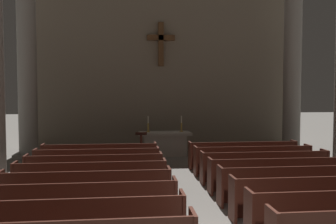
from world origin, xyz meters
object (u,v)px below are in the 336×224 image
(pew_right_row_3, at_px, (319,196))
(candlestick_right, at_px, (181,127))
(pew_left_row_3, at_px, (81,204))
(column_left_third, at_px, (27,66))
(pew_right_row_6, at_px, (265,166))
(pew_right_row_4, at_px, (297,184))
(column_right_third, at_px, (292,67))
(pew_left_row_4, at_px, (87,190))
(pew_right_row_8, at_px, (243,154))
(pew_left_row_2, at_px, (73,223))
(altar, at_px, (165,143))
(lectern, at_px, (141,147))
(pew_left_row_5, at_px, (91,179))
(pew_left_row_6, at_px, (95,170))
(pew_right_row_5, at_px, (279,174))
(candlestick_left, at_px, (148,127))
(pew_left_row_7, at_px, (98,163))
(pew_right_row_7, at_px, (253,160))
(pew_left_row_8, at_px, (100,157))

(pew_right_row_3, height_order, candlestick_right, candlestick_right)
(pew_left_row_3, distance_m, column_left_third, 9.33)
(pew_right_row_3, distance_m, pew_right_row_6, 3.23)
(pew_right_row_4, distance_m, column_right_third, 8.40)
(column_left_third, distance_m, candlestick_right, 6.74)
(pew_left_row_4, xyz_separation_m, pew_right_row_8, (5.01, 4.31, 0.00))
(pew_left_row_2, distance_m, altar, 9.57)
(pew_right_row_3, relative_size, lectern, 3.34)
(column_right_third, bearing_deg, altar, -179.67)
(pew_left_row_5, relative_size, pew_left_row_6, 1.00)
(pew_right_row_5, distance_m, column_left_third, 10.58)
(pew_left_row_4, bearing_deg, candlestick_left, 75.71)
(pew_left_row_6, height_order, pew_left_row_7, same)
(pew_left_row_5, xyz_separation_m, lectern, (1.46, 4.80, 0.07))
(pew_left_row_6, relative_size, column_right_third, 0.50)
(pew_right_row_4, bearing_deg, pew_left_row_7, 147.18)
(pew_left_row_7, height_order, pew_right_row_4, same)
(pew_right_row_4, height_order, column_left_third, column_left_third)
(pew_right_row_7, relative_size, lectern, 3.34)
(pew_left_row_5, bearing_deg, candlestick_left, 73.28)
(pew_right_row_3, height_order, candlestick_left, candlestick_left)
(pew_right_row_5, distance_m, pew_right_row_8, 3.23)
(pew_left_row_4, distance_m, pew_right_row_8, 6.61)
(column_right_third, height_order, lectern, column_right_third)
(pew_left_row_8, height_order, column_left_third, column_left_third)
(pew_left_row_4, height_order, pew_right_row_4, same)
(pew_left_row_5, relative_size, altar, 1.75)
(pew_right_row_3, xyz_separation_m, pew_right_row_4, (0.00, 1.08, 0.00))
(pew_left_row_7, height_order, altar, altar)
(pew_right_row_4, distance_m, candlestick_right, 7.35)
(pew_left_row_7, xyz_separation_m, column_left_third, (-3.05, 3.88, 3.26))
(pew_left_row_5, height_order, pew_right_row_6, same)
(pew_left_row_2, distance_m, pew_left_row_8, 6.46)
(pew_right_row_7, height_order, pew_right_row_8, same)
(pew_left_row_2, bearing_deg, pew_left_row_5, 90.00)
(pew_left_row_2, bearing_deg, pew_left_row_6, 90.00)
(pew_left_row_8, relative_size, pew_right_row_4, 1.00)
(pew_right_row_3, relative_size, column_left_third, 0.50)
(pew_left_row_7, xyz_separation_m, candlestick_left, (1.80, 3.85, 0.75))
(pew_right_row_4, height_order, pew_right_row_6, same)
(candlestick_left, bearing_deg, column_right_third, 0.30)
(pew_right_row_3, distance_m, candlestick_left, 8.80)
(pew_left_row_7, xyz_separation_m, altar, (2.50, 3.85, 0.06))
(pew_left_row_8, relative_size, pew_right_row_5, 1.00)
(pew_right_row_3, bearing_deg, pew_left_row_8, 132.93)
(pew_left_row_5, relative_size, pew_right_row_7, 1.00)
(candlestick_left, bearing_deg, pew_left_row_7, -115.10)
(pew_left_row_4, height_order, column_right_third, column_right_third)
(pew_right_row_6, distance_m, lectern, 5.14)
(pew_left_row_6, relative_size, pew_right_row_5, 1.00)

